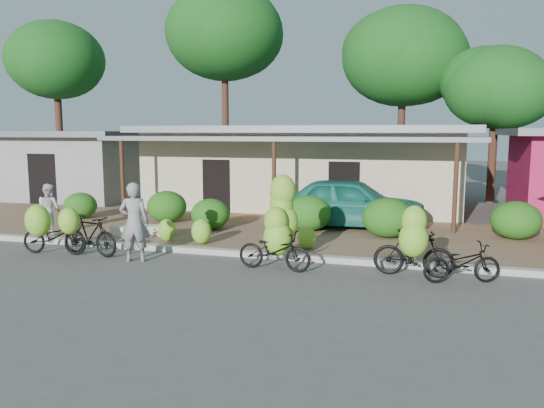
{
  "coord_description": "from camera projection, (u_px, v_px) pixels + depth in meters",
  "views": [
    {
      "loc": [
        4.73,
        -10.42,
        3.16
      ],
      "look_at": [
        0.77,
        3.19,
        1.2
      ],
      "focal_mm": 35.0,
      "sensor_mm": 36.0,
      "label": 1
    }
  ],
  "objects": [
    {
      "name": "shop_main",
      "position": [
        306.0,
        166.0,
        21.81
      ],
      "size": [
        13.0,
        8.5,
        3.35
      ],
      "color": "beige",
      "rests_on": "ground"
    },
    {
      "name": "vendor",
      "position": [
        134.0,
        222.0,
        12.81
      ],
      "size": [
        0.81,
        0.65,
        1.94
      ],
      "primitive_type": "imported",
      "rotation": [
        0.0,
        0.0,
        3.43
      ],
      "color": "gray",
      "rests_on": "ground"
    },
    {
      "name": "ground",
      "position": [
        198.0,
        276.0,
        11.65
      ],
      "size": [
        100.0,
        100.0,
        0.0
      ],
      "primitive_type": "plane",
      "color": "#514E4B",
      "rests_on": "ground"
    },
    {
      "name": "bike_right",
      "position": [
        414.0,
        247.0,
        11.34
      ],
      "size": [
        1.73,
        1.15,
        1.65
      ],
      "rotation": [
        0.0,
        0.0,
        1.57
      ],
      "color": "black",
      "rests_on": "ground"
    },
    {
      "name": "curb",
      "position": [
        230.0,
        253.0,
        13.54
      ],
      "size": [
        60.0,
        0.25,
        0.15
      ],
      "primitive_type": "cube",
      "color": "#A8A399",
      "rests_on": "ground"
    },
    {
      "name": "loose_banana_c",
      "position": [
        307.0,
        238.0,
        13.71
      ],
      "size": [
        0.48,
        0.41,
        0.6
      ],
      "primitive_type": "ellipsoid",
      "color": "#85C832",
      "rests_on": "sidewalk"
    },
    {
      "name": "loose_banana_b",
      "position": [
        201.0,
        231.0,
        14.31
      ],
      "size": [
        0.55,
        0.47,
        0.69
      ],
      "primitive_type": "ellipsoid",
      "color": "#85C832",
      "rests_on": "sidewalk"
    },
    {
      "name": "bike_far_right",
      "position": [
        462.0,
        263.0,
        11.06
      ],
      "size": [
        1.72,
        1.07,
        0.86
      ],
      "rotation": [
        0.0,
        0.0,
        1.9
      ],
      "color": "black",
      "rests_on": "ground"
    },
    {
      "name": "hedge_0",
      "position": [
        80.0,
        205.0,
        18.49
      ],
      "size": [
        1.17,
        1.05,
        0.91
      ],
      "primitive_type": "ellipsoid",
      "color": "#245613",
      "rests_on": "sidewalk"
    },
    {
      "name": "hedge_2",
      "position": [
        210.0,
        214.0,
        16.47
      ],
      "size": [
        1.22,
        1.1,
        0.95
      ],
      "primitive_type": "ellipsoid",
      "color": "#245613",
      "rests_on": "sidewalk"
    },
    {
      "name": "hedge_1",
      "position": [
        167.0,
        207.0,
        17.73
      ],
      "size": [
        1.35,
        1.22,
        1.06
      ],
      "primitive_type": "ellipsoid",
      "color": "#245613",
      "rests_on": "sidewalk"
    },
    {
      "name": "hedge_4",
      "position": [
        388.0,
        218.0,
        15.19
      ],
      "size": [
        1.46,
        1.32,
        1.14
      ],
      "primitive_type": "ellipsoid",
      "color": "#245613",
      "rests_on": "sidewalk"
    },
    {
      "name": "teal_van",
      "position": [
        350.0,
        202.0,
        16.74
      ],
      "size": [
        4.71,
        1.96,
        1.59
      ],
      "primitive_type": "imported",
      "rotation": [
        0.0,
        0.0,
        1.59
      ],
      "color": "#1A7565",
      "rests_on": "sidewalk"
    },
    {
      "name": "loose_banana_a",
      "position": [
        167.0,
        230.0,
        14.66
      ],
      "size": [
        0.5,
        0.43,
        0.63
      ],
      "primitive_type": "ellipsoid",
      "color": "#85C832",
      "rests_on": "sidewalk"
    },
    {
      "name": "sack_near",
      "position": [
        159.0,
        230.0,
        15.5
      ],
      "size": [
        0.94,
        0.68,
        0.3
      ],
      "primitive_type": "cube",
      "rotation": [
        0.0,
        0.0,
        0.37
      ],
      "color": "beige",
      "rests_on": "sidewalk"
    },
    {
      "name": "sack_far",
      "position": [
        124.0,
        231.0,
        15.45
      ],
      "size": [
        0.82,
        0.54,
        0.28
      ],
      "primitive_type": "cube",
      "rotation": [
        0.0,
        0.0,
        -0.23
      ],
      "color": "beige",
      "rests_on": "sidewalk"
    },
    {
      "name": "hedge_5",
      "position": [
        516.0,
        220.0,
        14.95
      ],
      "size": [
        1.38,
        1.24,
        1.08
      ],
      "primitive_type": "ellipsoid",
      "color": "#245613",
      "rests_on": "sidewalk"
    },
    {
      "name": "bike_center",
      "position": [
        278.0,
        232.0,
        12.27
      ],
      "size": [
        1.77,
        1.2,
        2.15
      ],
      "rotation": [
        0.0,
        0.0,
        1.49
      ],
      "color": "black",
      "rests_on": "ground"
    },
    {
      "name": "bystander",
      "position": [
        49.0,
        209.0,
        15.68
      ],
      "size": [
        0.82,
        0.7,
        1.5
      ],
      "primitive_type": "imported",
      "rotation": [
        0.0,
        0.0,
        2.95
      ],
      "color": "silver",
      "rests_on": "sidewalk"
    },
    {
      "name": "bike_left",
      "position": [
        87.0,
        233.0,
        13.38
      ],
      "size": [
        1.8,
        1.26,
        1.33
      ],
      "rotation": [
        0.0,
        0.0,
        1.4
      ],
      "color": "black",
      "rests_on": "ground"
    },
    {
      "name": "hedge_3",
      "position": [
        309.0,
        213.0,
        16.2
      ],
      "size": [
        1.4,
        1.26,
        1.1
      ],
      "primitive_type": "ellipsoid",
      "color": "#245613",
      "rests_on": "sidewalk"
    },
    {
      "name": "shop_grey",
      "position": [
        78.0,
        164.0,
        24.92
      ],
      "size": [
        7.0,
        6.0,
        3.15
      ],
      "color": "gray",
      "rests_on": "ground"
    },
    {
      "name": "tree_center_right",
      "position": [
        400.0,
        55.0,
        25.61
      ],
      "size": [
        5.97,
        5.91,
        9.06
      ],
      "color": "#44261B",
      "rests_on": "ground"
    },
    {
      "name": "bike_far_left",
      "position": [
        51.0,
        233.0,
        13.51
      ],
      "size": [
        1.82,
        1.31,
        1.38
      ],
      "rotation": [
        0.0,
        0.0,
        1.67
      ],
      "color": "black",
      "rests_on": "ground"
    },
    {
      "name": "tree_far_center",
      "position": [
        222.0,
        32.0,
        27.42
      ],
      "size": [
        6.11,
        6.07,
        10.59
      ],
      "color": "#44261B",
      "rests_on": "ground"
    },
    {
      "name": "tree_near_right",
      "position": [
        491.0,
        85.0,
        22.83
      ],
      "size": [
        4.56,
        4.38,
        6.8
      ],
      "color": "#44261B",
      "rests_on": "ground"
    },
    {
      "name": "sidewalk",
      "position": [
        264.0,
        232.0,
        16.39
      ],
      "size": [
        60.0,
        6.0,
        0.12
      ],
      "primitive_type": "cube",
      "color": "olive",
      "rests_on": "ground"
    },
    {
      "name": "tree_back_left",
      "position": [
        54.0,
        59.0,
        26.97
      ],
      "size": [
        5.01,
        4.88,
        8.67
      ],
      "color": "#44261B",
      "rests_on": "ground"
    }
  ]
}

